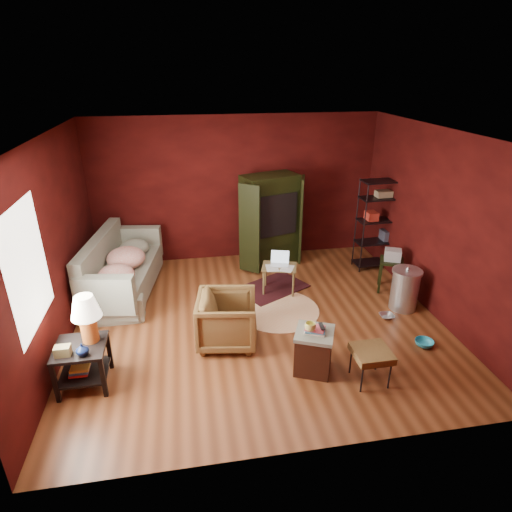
{
  "coord_description": "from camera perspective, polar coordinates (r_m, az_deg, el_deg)",
  "views": [
    {
      "loc": [
        -0.99,
        -5.54,
        3.62
      ],
      "look_at": [
        0.0,
        0.2,
        1.0
      ],
      "focal_mm": 30.0,
      "sensor_mm": 36.0,
      "label": 1
    }
  ],
  "objects": [
    {
      "name": "small_stand",
      "position": [
        7.64,
        17.68,
        -0.52
      ],
      "size": [
        0.51,
        0.51,
        0.77
      ],
      "rotation": [
        0.0,
        0.0,
        -0.43
      ],
      "color": "black",
      "rests_on": "ground"
    },
    {
      "name": "pet_bowl_steel",
      "position": [
        6.99,
        17.1,
        -7.09
      ],
      "size": [
        0.22,
        0.06,
        0.22
      ],
      "primitive_type": "imported",
      "rotation": [
        0.0,
        0.0,
        -0.02
      ],
      "color": "silver",
      "rests_on": "ground"
    },
    {
      "name": "tv_armoire",
      "position": [
        8.18,
        1.91,
        4.93
      ],
      "size": [
        1.33,
        0.98,
        1.77
      ],
      "rotation": [
        0.0,
        0.0,
        0.31
      ],
      "color": "black",
      "rests_on": "ground"
    },
    {
      "name": "armchair",
      "position": [
        6.0,
        -3.85,
        -8.18
      ],
      "size": [
        0.86,
        0.9,
        0.82
      ],
      "primitive_type": "imported",
      "rotation": [
        0.0,
        0.0,
        1.41
      ],
      "color": "black",
      "rests_on": "ground"
    },
    {
      "name": "laptop_desk",
      "position": [
        7.29,
        3.13,
        -1.68
      ],
      "size": [
        0.67,
        0.57,
        0.71
      ],
      "rotation": [
        0.0,
        0.0,
        -0.29
      ],
      "color": "brown",
      "rests_on": "ground"
    },
    {
      "name": "hamper",
      "position": [
        5.61,
        7.69,
        -12.31
      ],
      "size": [
        0.62,
        0.62,
        0.66
      ],
      "rotation": [
        0.0,
        0.0,
        -0.41
      ],
      "color": "#411B0F",
      "rests_on": "ground"
    },
    {
      "name": "side_table",
      "position": [
        5.54,
        -21.98,
        -9.52
      ],
      "size": [
        0.59,
        0.59,
        1.17
      ],
      "rotation": [
        0.0,
        0.0,
        0.0
      ],
      "color": "black",
      "rests_on": "ground"
    },
    {
      "name": "vase",
      "position": [
        5.39,
        -22.17,
        -11.49
      ],
      "size": [
        0.17,
        0.18,
        0.15
      ],
      "primitive_type": "imported",
      "rotation": [
        0.0,
        0.0,
        -0.21
      ],
      "color": "#0B173B",
      "rests_on": "side_table"
    },
    {
      "name": "room",
      "position": [
        6.03,
        -0.02,
        2.64
      ],
      "size": [
        5.54,
        5.04,
        2.84
      ],
      "color": "brown",
      "rests_on": "ground"
    },
    {
      "name": "pet_bowl_turquoise",
      "position": [
        6.52,
        21.63,
        -10.12
      ],
      "size": [
        0.27,
        0.17,
        0.26
      ],
      "primitive_type": "imported",
      "rotation": [
        0.0,
        0.0,
        0.36
      ],
      "color": "#2AA7C5",
      "rests_on": "ground"
    },
    {
      "name": "trash_can",
      "position": [
        7.23,
        19.21,
        -4.18
      ],
      "size": [
        0.6,
        0.6,
        0.73
      ],
      "rotation": [
        0.0,
        0.0,
        -0.35
      ],
      "color": "silver",
      "rests_on": "ground"
    },
    {
      "name": "mug",
      "position": [
        5.32,
        7.26,
        -9.21
      ],
      "size": [
        0.14,
        0.11,
        0.14
      ],
      "primitive_type": "imported",
      "rotation": [
        0.0,
        0.0,
        0.05
      ],
      "color": "#E0D96E",
      "rests_on": "hamper"
    },
    {
      "name": "rug_round",
      "position": [
        6.94,
        2.89,
        -7.2
      ],
      "size": [
        1.38,
        1.38,
        0.01
      ],
      "rotation": [
        0.0,
        0.0,
        0.03
      ],
      "color": "#F5EDCC",
      "rests_on": "ground"
    },
    {
      "name": "footstool",
      "position": [
        5.52,
        15.15,
        -12.55
      ],
      "size": [
        0.45,
        0.45,
        0.45
      ],
      "rotation": [
        0.0,
        0.0,
        0.01
      ],
      "color": "black",
      "rests_on": "ground"
    },
    {
      "name": "wire_shelving",
      "position": [
        8.36,
        16.3,
        4.55
      ],
      "size": [
        0.86,
        0.4,
        1.72
      ],
      "rotation": [
        0.0,
        0.0,
        0.04
      ],
      "color": "black",
      "rests_on": "ground"
    },
    {
      "name": "sofa_cushions",
      "position": [
        7.55,
        -17.68,
        -1.74
      ],
      "size": [
        1.23,
        2.36,
        0.94
      ],
      "rotation": [
        0.0,
        0.0,
        -0.15
      ],
      "color": "gray",
      "rests_on": "sofa"
    },
    {
      "name": "sofa",
      "position": [
        7.57,
        -17.39,
        -2.14
      ],
      "size": [
        0.6,
        2.05,
        0.8
      ],
      "primitive_type": "imported",
      "rotation": [
        0.0,
        0.0,
        1.57
      ],
      "color": "gray",
      "rests_on": "ground"
    },
    {
      "name": "rug_oriental",
      "position": [
        7.58,
        2.18,
        -4.21
      ],
      "size": [
        1.39,
        1.23,
        0.01
      ],
      "rotation": [
        0.0,
        0.0,
        0.5
      ],
      "color": "#431117",
      "rests_on": "ground"
    }
  ]
}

